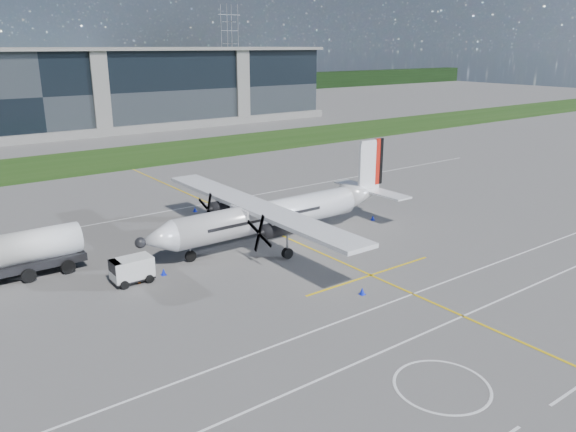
# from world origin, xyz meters

# --- Properties ---
(ground) EXTENTS (400.00, 400.00, 0.00)m
(ground) POSITION_xyz_m (0.00, 40.00, 0.00)
(ground) COLOR #64615F
(ground) RESTS_ON ground
(grass_strip) EXTENTS (400.00, 18.00, 0.04)m
(grass_strip) POSITION_xyz_m (0.00, 48.00, 0.02)
(grass_strip) COLOR #1D3E11
(grass_strip) RESTS_ON ground
(terminal_building) EXTENTS (120.00, 20.00, 15.00)m
(terminal_building) POSITION_xyz_m (0.00, 80.00, 7.50)
(terminal_building) COLOR black
(terminal_building) RESTS_ON ground
(pylon_east) EXTENTS (9.00, 4.60, 30.00)m
(pylon_east) POSITION_xyz_m (85.00, 150.00, 15.00)
(pylon_east) COLOR gray
(pylon_east) RESTS_ON ground
(yellow_taxiway_centerline) EXTENTS (0.20, 70.00, 0.01)m
(yellow_taxiway_centerline) POSITION_xyz_m (3.00, 10.00, 0.01)
(yellow_taxiway_centerline) COLOR yellow
(yellow_taxiway_centerline) RESTS_ON ground
(white_lane_line) EXTENTS (90.00, 0.15, 0.01)m
(white_lane_line) POSITION_xyz_m (0.00, -14.00, 0.01)
(white_lane_line) COLOR white
(white_lane_line) RESTS_ON ground
(turboprop_aircraft) EXTENTS (24.52, 25.43, 7.63)m
(turboprop_aircraft) POSITION_xyz_m (1.94, 4.20, 3.81)
(turboprop_aircraft) COLOR white
(turboprop_aircraft) RESTS_ON ground
(fuel_tanker_truck) EXTENTS (8.98, 2.92, 3.37)m
(fuel_tanker_truck) POSITION_xyz_m (-17.96, 8.68, 1.68)
(fuel_tanker_truck) COLOR silver
(fuel_tanker_truck) RESTS_ON ground
(baggage_tug) EXTENTS (2.99, 1.79, 1.79)m
(baggage_tug) POSITION_xyz_m (-11.32, 3.08, 0.90)
(baggage_tug) COLOR silver
(baggage_tug) RESTS_ON ground
(ground_crew_person) EXTENTS (0.70, 0.90, 2.01)m
(ground_crew_person) POSITION_xyz_m (-11.02, 2.76, 1.01)
(ground_crew_person) COLOR #F25907
(ground_crew_person) RESTS_ON ground
(safety_cone_nose_port) EXTENTS (0.36, 0.36, 0.50)m
(safety_cone_nose_port) POSITION_xyz_m (-9.04, 2.98, 0.25)
(safety_cone_nose_port) COLOR #0C1FD4
(safety_cone_nose_port) RESTS_ON ground
(safety_cone_fwd) EXTENTS (0.36, 0.36, 0.50)m
(safety_cone_fwd) POSITION_xyz_m (-11.82, 3.67, 0.25)
(safety_cone_fwd) COLOR #0C1FD4
(safety_cone_fwd) RESTS_ON ground
(safety_cone_stbdwing) EXTENTS (0.36, 0.36, 0.50)m
(safety_cone_stbdwing) POSITION_xyz_m (0.36, 16.18, 0.25)
(safety_cone_stbdwing) COLOR #0C1FD4
(safety_cone_stbdwing) RESTS_ON ground
(safety_cone_portwing) EXTENTS (0.36, 0.36, 0.50)m
(safety_cone_portwing) POSITION_xyz_m (0.21, -8.00, 0.25)
(safety_cone_portwing) COLOR #0C1FD4
(safety_cone_portwing) RESTS_ON ground
(safety_cone_tail) EXTENTS (0.36, 0.36, 0.50)m
(safety_cone_tail) POSITION_xyz_m (12.62, 3.50, 0.25)
(safety_cone_tail) COLOR #0C1FD4
(safety_cone_tail) RESTS_ON ground
(safety_cone_nose_stbd) EXTENTS (0.36, 0.36, 0.50)m
(safety_cone_nose_stbd) POSITION_xyz_m (-8.77, 6.37, 0.25)
(safety_cone_nose_stbd) COLOR #0C1FD4
(safety_cone_nose_stbd) RESTS_ON ground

